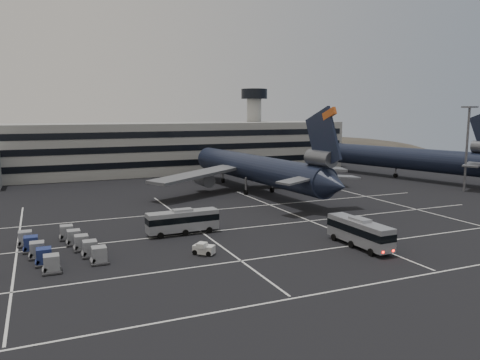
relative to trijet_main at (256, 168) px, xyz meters
The scene contains 11 objects.
ground 35.01m from the trijet_main, 116.19° to the right, with size 260.00×260.00×0.00m, color black.
lane_markings 33.96m from the trijet_main, 115.28° to the right, with size 90.00×55.62×0.01m.
terminal 44.06m from the trijet_main, 114.45° to the left, with size 125.00×26.00×24.00m.
hills 140.04m from the trijet_main, 88.88° to the left, with size 352.00×180.00×44.00m.
lightpole_right 46.11m from the trijet_main, 20.60° to the right, with size 2.40×2.40×18.28m.
trijet_main is the anchor object (origin of this frame).
trijet_far 44.22m from the trijet_main, ahead, with size 23.80×56.84×18.08m.
bus_near 42.27m from the trijet_main, 97.01° to the right, with size 2.88×10.73×3.76m.
bus_far 36.06m from the trijet_main, 131.95° to the right, with size 10.28×2.85×3.60m.
tug_b 44.51m from the trijet_main, 123.32° to the right, with size 2.80×2.76×1.58m.
uld_cluster 50.40m from the trijet_main, 143.52° to the right, with size 10.30×16.02×1.93m.
Camera 1 is at (-26.86, -57.85, 17.14)m, focal length 35.00 mm.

